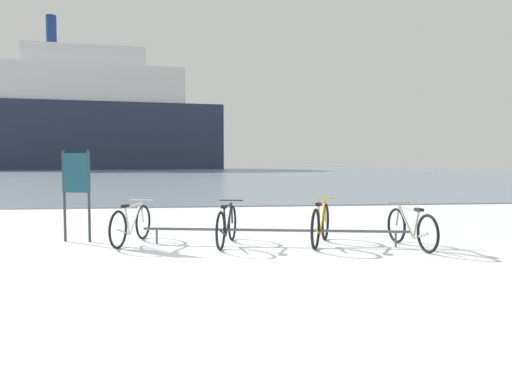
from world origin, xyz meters
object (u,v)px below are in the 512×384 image
bicycle_2 (321,224)px  info_sign (76,181)px  bicycle_1 (227,226)px  bicycle_0 (131,224)px  ferry_ship (92,119)px  bicycle_3 (411,228)px

bicycle_2 → info_sign: info_sign is taller
bicycle_2 → info_sign: 4.70m
bicycle_1 → info_sign: info_sign is taller
bicycle_1 → bicycle_0: bearing=167.4°
bicycle_1 → info_sign: bearing=165.1°
info_sign → ferry_ship: size_ratio=0.04×
bicycle_3 → ferry_ship: size_ratio=0.04×
bicycle_0 → info_sign: size_ratio=0.98×
bicycle_2 → ferry_ship: bearing=104.0°
bicycle_0 → bicycle_3: 5.11m
bicycle_2 → info_sign: bearing=168.6°
bicycle_0 → bicycle_1: size_ratio=1.01×
bicycle_3 → info_sign: info_sign is taller
bicycle_1 → bicycle_2: size_ratio=1.01×
bicycle_0 → bicycle_2: 3.52m
info_sign → ferry_ship: bearing=101.0°
bicycle_0 → ferry_ship: (-16.54, 79.78, 8.34)m
bicycle_3 → ferry_ship: 84.06m
bicycle_0 → ferry_ship: size_ratio=0.04×
ferry_ship → bicycle_0: bearing=-78.3°
bicycle_0 → bicycle_2: (3.48, -0.55, 0.02)m
bicycle_2 → bicycle_0: bearing=171.0°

